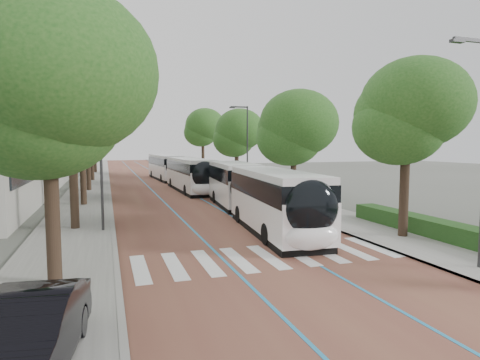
% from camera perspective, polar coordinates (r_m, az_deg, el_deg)
% --- Properties ---
extents(ground, '(160.00, 160.00, 0.00)m').
position_cam_1_polar(ground, '(15.50, 4.65, -11.91)').
color(ground, '#51544C').
rests_on(ground, ground).
extents(road, '(11.00, 140.00, 0.02)m').
position_cam_1_polar(road, '(54.13, -12.24, 0.12)').
color(road, brown).
rests_on(road, ground).
extents(sidewalk_left, '(4.00, 140.00, 0.12)m').
position_cam_1_polar(sidewalk_left, '(53.84, -20.20, -0.04)').
color(sidewalk_left, gray).
rests_on(sidewalk_left, ground).
extents(sidewalk_right, '(4.00, 140.00, 0.12)m').
position_cam_1_polar(sidewalk_right, '(55.45, -4.51, 0.39)').
color(sidewalk_right, gray).
rests_on(sidewalk_right, ground).
extents(kerb_left, '(0.20, 140.00, 0.14)m').
position_cam_1_polar(kerb_left, '(53.81, -18.17, 0.01)').
color(kerb_left, gray).
rests_on(kerb_left, ground).
extents(kerb_right, '(0.20, 140.00, 0.14)m').
position_cam_1_polar(kerb_right, '(55.02, -6.43, 0.34)').
color(kerb_right, gray).
rests_on(kerb_right, ground).
extents(zebra_crossing, '(10.55, 3.60, 0.01)m').
position_cam_1_polar(zebra_crossing, '(16.46, 3.91, -10.81)').
color(zebra_crossing, silver).
rests_on(zebra_crossing, ground).
extents(lane_line_left, '(0.12, 126.00, 0.01)m').
position_cam_1_polar(lane_line_left, '(53.98, -13.92, 0.09)').
color(lane_line_left, teal).
rests_on(lane_line_left, road).
extents(lane_line_right, '(0.12, 126.00, 0.01)m').
position_cam_1_polar(lane_line_right, '(54.33, -10.56, 0.18)').
color(lane_line_right, teal).
rests_on(lane_line_right, road).
extents(hedge, '(1.20, 14.00, 0.80)m').
position_cam_1_polar(hedge, '(20.63, 28.77, -6.76)').
color(hedge, '#194116').
rests_on(hedge, sidewalk_right).
extents(streetlight_far, '(1.82, 0.20, 8.00)m').
position_cam_1_polar(streetlight_far, '(37.75, 0.79, 5.48)').
color(streetlight_far, '#303032').
rests_on(streetlight_far, sidewalk_right).
extents(lamp_post_left, '(0.14, 0.14, 8.00)m').
position_cam_1_polar(lamp_post_left, '(21.63, -19.18, 3.70)').
color(lamp_post_left, '#303032').
rests_on(lamp_post_left, sidewalk_left).
extents(trees_left, '(6.11, 61.10, 10.12)m').
position_cam_1_polar(trees_left, '(39.83, -21.05, 7.88)').
color(trees_left, black).
rests_on(trees_left, ground).
extents(trees_right, '(5.94, 47.40, 9.27)m').
position_cam_1_polar(trees_right, '(39.21, 1.74, 7.12)').
color(trees_right, black).
rests_on(trees_right, ground).
extents(lead_bus, '(4.09, 18.54, 3.20)m').
position_cam_1_polar(lead_bus, '(24.14, 2.11, -1.85)').
color(lead_bus, black).
rests_on(lead_bus, ground).
extents(bus_queued_0, '(2.76, 12.44, 3.20)m').
position_cam_1_polar(bus_queued_0, '(39.11, -7.03, 0.74)').
color(bus_queued_0, white).
rests_on(bus_queued_0, ground).
extents(bus_queued_1, '(3.13, 12.51, 3.20)m').
position_cam_1_polar(bus_queued_1, '(52.74, -10.47, 1.79)').
color(bus_queued_1, white).
rests_on(bus_queued_1, ground).
extents(parked_car, '(2.20, 4.79, 1.52)m').
position_cam_1_polar(parked_car, '(9.15, -28.11, -18.93)').
color(parked_car, black).
rests_on(parked_car, sidewalk_left).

